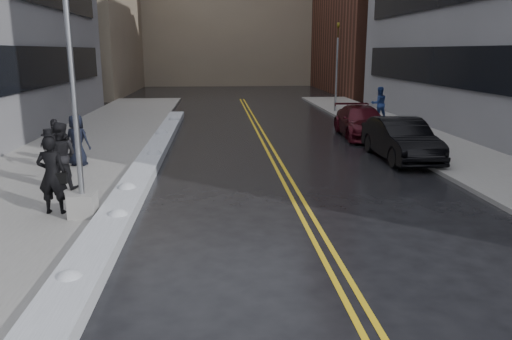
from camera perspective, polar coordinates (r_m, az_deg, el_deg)
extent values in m
plane|color=black|center=(11.35, -5.03, -8.78)|extent=(160.00, 160.00, 0.00)
cube|color=gray|center=(21.75, -20.22, 1.47)|extent=(5.50, 50.00, 0.15)
cube|color=gray|center=(23.14, 20.73, 2.10)|extent=(4.00, 50.00, 0.15)
cube|color=gold|center=(21.07, 1.52, 1.74)|extent=(0.12, 50.00, 0.01)
cube|color=gold|center=(21.10, 2.33, 1.75)|extent=(0.12, 50.00, 0.01)
cube|color=silver|center=(19.14, -12.26, 0.73)|extent=(0.90, 30.00, 0.34)
cube|color=gray|center=(56.90, -21.55, 17.33)|extent=(14.00, 22.00, 18.00)
cube|color=gray|center=(13.53, -19.17, -3.78)|extent=(0.65, 0.65, 0.60)
cylinder|color=gray|center=(12.97, -20.48, 12.48)|extent=(0.14, 0.14, 7.00)
cylinder|color=maroon|center=(22.67, 18.52, 3.02)|extent=(0.24, 0.24, 0.60)
sphere|color=maroon|center=(22.62, 18.57, 3.77)|extent=(0.26, 0.26, 0.26)
cylinder|color=maroon|center=(22.66, 18.53, 3.15)|extent=(0.25, 0.10, 0.10)
cylinder|color=gray|center=(35.54, 9.18, 10.67)|extent=(0.14, 0.14, 5.00)
imported|color=#594C0C|center=(35.53, 9.36, 15.50)|extent=(0.16, 0.20, 1.00)
imported|color=black|center=(13.86, -22.29, -0.52)|extent=(0.78, 0.54, 2.06)
imported|color=black|center=(16.28, -21.44, 1.52)|extent=(1.08, 0.88, 2.06)
imported|color=black|center=(19.45, -19.77, 3.23)|extent=(1.06, 0.84, 1.89)
imported|color=black|center=(19.13, -21.83, 2.76)|extent=(1.15, 0.80, 1.81)
imported|color=navy|center=(31.34, 13.88, 7.37)|extent=(1.04, 0.84, 2.03)
imported|color=black|center=(20.81, 16.22, 3.38)|extent=(1.83, 5.09, 1.67)
imported|color=#3A0911|center=(25.96, 11.98, 5.40)|extent=(2.43, 5.42, 1.54)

